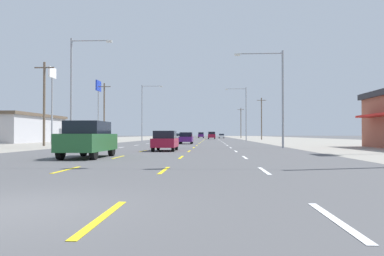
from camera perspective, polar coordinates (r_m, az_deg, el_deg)
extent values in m
plane|color=#4C4C4F|center=(72.28, 0.23, -1.98)|extent=(572.00, 572.00, 0.00)
cube|color=gray|center=(77.50, -18.38, -1.86)|extent=(28.00, 440.00, 0.01)
cube|color=gray|center=(75.29, 19.41, -1.88)|extent=(28.00, 440.00, 0.01)
cube|color=white|center=(22.46, -19.81, -4.14)|extent=(0.14, 2.60, 0.01)
cube|color=white|center=(29.52, -14.16, -3.40)|extent=(0.14, 2.60, 0.01)
cube|color=white|center=(36.75, -10.72, -2.93)|extent=(0.14, 2.60, 0.01)
cube|color=white|center=(44.07, -8.41, -2.61)|extent=(0.14, 2.60, 0.01)
cube|color=white|center=(51.44, -6.77, -2.37)|extent=(0.14, 2.60, 0.01)
cube|color=white|center=(58.84, -5.53, -2.20)|extent=(0.14, 2.60, 0.01)
cube|color=white|center=(66.27, -4.58, -2.06)|extent=(0.14, 2.60, 0.01)
cube|color=white|center=(73.71, -3.82, -1.95)|extent=(0.14, 2.60, 0.01)
cube|color=white|center=(81.16, -3.19, -1.86)|extent=(0.14, 2.60, 0.01)
cube|color=white|center=(88.62, -2.67, -1.79)|extent=(0.14, 2.60, 0.01)
cube|color=white|center=(96.09, -2.24, -1.72)|extent=(0.14, 2.60, 0.01)
cube|color=white|center=(103.56, -1.86, -1.67)|extent=(0.14, 2.60, 0.01)
cube|color=white|center=(111.03, -1.54, -1.62)|extent=(0.14, 2.60, 0.01)
cube|color=white|center=(118.51, -1.26, -1.58)|extent=(0.14, 2.60, 0.01)
cube|color=white|center=(125.99, -1.01, -1.54)|extent=(0.14, 2.60, 0.01)
cube|color=white|center=(133.48, -0.78, -1.51)|extent=(0.14, 2.60, 0.01)
cube|color=white|center=(140.96, -0.59, -1.48)|extent=(0.14, 2.60, 0.01)
cube|color=white|center=(148.45, -0.41, -1.46)|extent=(0.14, 2.60, 0.01)
cube|color=white|center=(155.93, -0.25, -1.43)|extent=(0.14, 2.60, 0.01)
cube|color=white|center=(163.42, -0.10, -1.41)|extent=(0.14, 2.60, 0.01)
cube|color=white|center=(170.91, 0.03, -1.39)|extent=(0.14, 2.60, 0.01)
cube|color=white|center=(178.40, 0.15, -1.38)|extent=(0.14, 2.60, 0.01)
cube|color=white|center=(185.89, 0.27, -1.36)|extent=(0.14, 2.60, 0.01)
cube|color=white|center=(193.39, 0.37, -1.34)|extent=(0.14, 2.60, 0.01)
cube|color=white|center=(200.88, 0.47, -1.33)|extent=(0.14, 2.60, 0.01)
cube|color=white|center=(208.37, 0.55, -1.32)|extent=(0.14, 2.60, 0.01)
cube|color=white|center=(215.87, 0.64, -1.31)|extent=(0.14, 2.60, 0.01)
cube|color=white|center=(223.36, 0.71, -1.29)|extent=(0.14, 2.60, 0.01)
cube|color=yellow|center=(14.22, -18.47, -6.03)|extent=(0.14, 2.60, 0.01)
cube|color=yellow|center=(21.36, -11.09, -4.35)|extent=(0.14, 2.60, 0.01)
cube|color=yellow|center=(28.69, -7.45, -3.49)|extent=(0.14, 2.60, 0.01)
cube|color=yellow|center=(36.08, -5.30, -2.98)|extent=(0.14, 2.60, 0.01)
cube|color=yellow|center=(43.51, -3.88, -2.63)|extent=(0.14, 2.60, 0.01)
cube|color=yellow|center=(50.97, -2.88, -2.39)|extent=(0.14, 2.60, 0.01)
cube|color=yellow|center=(58.43, -2.14, -2.21)|extent=(0.14, 2.60, 0.01)
cube|color=yellow|center=(65.90, -1.56, -2.07)|extent=(0.14, 2.60, 0.01)
cube|color=yellow|center=(73.38, -1.10, -1.96)|extent=(0.14, 2.60, 0.01)
cube|color=yellow|center=(80.86, -0.72, -1.87)|extent=(0.14, 2.60, 0.01)
cube|color=yellow|center=(88.35, -0.41, -1.79)|extent=(0.14, 2.60, 0.01)
cube|color=yellow|center=(95.84, -0.15, -1.73)|extent=(0.14, 2.60, 0.01)
cube|color=yellow|center=(103.33, 0.07, -1.67)|extent=(0.14, 2.60, 0.01)
cube|color=yellow|center=(110.82, 0.27, -1.62)|extent=(0.14, 2.60, 0.01)
cube|color=yellow|center=(118.31, 0.44, -1.58)|extent=(0.14, 2.60, 0.01)
cube|color=yellow|center=(125.80, 0.58, -1.55)|extent=(0.14, 2.60, 0.01)
cube|color=yellow|center=(133.29, 0.72, -1.51)|extent=(0.14, 2.60, 0.01)
cube|color=yellow|center=(140.79, 0.84, -1.48)|extent=(0.14, 2.60, 0.01)
cube|color=yellow|center=(148.28, 0.94, -1.46)|extent=(0.14, 2.60, 0.01)
cube|color=yellow|center=(155.78, 1.04, -1.43)|extent=(0.14, 2.60, 0.01)
cube|color=yellow|center=(163.28, 1.12, -1.41)|extent=(0.14, 2.60, 0.01)
cube|color=yellow|center=(170.77, 1.20, -1.39)|extent=(0.14, 2.60, 0.01)
cube|color=yellow|center=(178.27, 1.28, -1.38)|extent=(0.14, 2.60, 0.01)
cube|color=yellow|center=(185.76, 1.34, -1.36)|extent=(0.14, 2.60, 0.01)
cube|color=yellow|center=(193.26, 1.41, -1.34)|extent=(0.14, 2.60, 0.01)
cube|color=yellow|center=(200.76, 1.46, -1.33)|extent=(0.14, 2.60, 0.01)
cube|color=yellow|center=(208.26, 1.52, -1.32)|extent=(0.14, 2.60, 0.01)
cube|color=yellow|center=(215.75, 1.57, -1.31)|extent=(0.14, 2.60, 0.01)
cube|color=yellow|center=(223.25, 1.61, -1.29)|extent=(0.14, 2.60, 0.01)
cube|color=yellow|center=(6.06, -13.41, -13.01)|extent=(0.14, 2.60, 0.01)
cube|color=yellow|center=(13.35, -4.26, -6.41)|extent=(0.14, 2.60, 0.01)
cube|color=yellow|center=(20.79, -1.66, -4.46)|extent=(0.14, 2.60, 0.01)
cube|color=yellow|center=(28.27, -0.44, -3.54)|extent=(0.14, 2.60, 0.01)
cube|color=yellow|center=(35.75, 0.27, -3.00)|extent=(0.14, 2.60, 0.01)
cube|color=yellow|center=(43.24, 0.73, -2.65)|extent=(0.14, 2.60, 0.01)
cube|color=yellow|center=(50.73, 1.06, -2.40)|extent=(0.14, 2.60, 0.01)
cube|color=yellow|center=(58.23, 1.30, -2.22)|extent=(0.14, 2.60, 0.01)
cube|color=yellow|center=(65.72, 1.49, -2.07)|extent=(0.14, 2.60, 0.01)
cube|color=yellow|center=(73.22, 1.64, -1.96)|extent=(0.14, 2.60, 0.01)
cube|color=yellow|center=(80.72, 1.76, -1.87)|extent=(0.14, 2.60, 0.01)
cube|color=yellow|center=(88.21, 1.86, -1.79)|extent=(0.14, 2.60, 0.01)
cube|color=yellow|center=(95.71, 1.94, -1.73)|extent=(0.14, 2.60, 0.01)
cube|color=yellow|center=(103.21, 2.01, -1.67)|extent=(0.14, 2.60, 0.01)
cube|color=yellow|center=(110.71, 2.08, -1.62)|extent=(0.14, 2.60, 0.01)
cube|color=yellow|center=(118.21, 2.13, -1.58)|extent=(0.14, 2.60, 0.01)
cube|color=yellow|center=(125.71, 2.18, -1.55)|extent=(0.14, 2.60, 0.01)
cube|color=yellow|center=(133.20, 2.22, -1.51)|extent=(0.14, 2.60, 0.01)
cube|color=yellow|center=(140.70, 2.26, -1.48)|extent=(0.14, 2.60, 0.01)
cube|color=yellow|center=(148.20, 2.29, -1.46)|extent=(0.14, 2.60, 0.01)
cube|color=yellow|center=(155.70, 2.33, -1.43)|extent=(0.14, 2.60, 0.01)
cube|color=yellow|center=(163.20, 2.35, -1.41)|extent=(0.14, 2.60, 0.01)
cube|color=yellow|center=(170.70, 2.38, -1.39)|extent=(0.14, 2.60, 0.01)
cube|color=yellow|center=(178.20, 2.40, -1.38)|extent=(0.14, 2.60, 0.01)
cube|color=yellow|center=(185.70, 2.42, -1.36)|extent=(0.14, 2.60, 0.01)
cube|color=yellow|center=(193.20, 2.44, -1.34)|extent=(0.14, 2.60, 0.01)
cube|color=yellow|center=(200.70, 2.46, -1.33)|extent=(0.14, 2.60, 0.01)
cube|color=yellow|center=(208.20, 2.48, -1.32)|extent=(0.14, 2.60, 0.01)
cube|color=yellow|center=(215.70, 2.50, -1.30)|extent=(0.14, 2.60, 0.01)
cube|color=yellow|center=(223.20, 2.51, -1.29)|extent=(0.14, 2.60, 0.01)
cube|color=white|center=(6.11, 20.91, -12.87)|extent=(0.14, 2.60, 0.01)
cube|color=white|center=(13.38, 10.88, -6.39)|extent=(0.14, 2.60, 0.01)
cube|color=white|center=(20.81, 8.02, -4.45)|extent=(0.14, 2.60, 0.01)
cube|color=white|center=(28.28, 6.67, -3.53)|extent=(0.14, 2.60, 0.01)
cube|color=white|center=(35.76, 5.89, -2.99)|extent=(0.14, 2.60, 0.01)
cube|color=white|center=(43.25, 5.38, -2.64)|extent=(0.14, 2.60, 0.01)
cube|color=white|center=(50.74, 5.01, -2.40)|extent=(0.14, 2.60, 0.01)
cube|color=white|center=(58.23, 4.75, -2.21)|extent=(0.14, 2.60, 0.01)
cube|color=white|center=(65.73, 4.54, -2.07)|extent=(0.14, 2.60, 0.01)
cube|color=white|center=(73.22, 4.38, -1.96)|extent=(0.14, 2.60, 0.01)
cube|color=white|center=(80.72, 4.24, -1.87)|extent=(0.14, 2.60, 0.01)
cube|color=white|center=(88.22, 4.13, -1.79)|extent=(0.14, 2.60, 0.01)
cube|color=white|center=(95.71, 4.04, -1.72)|extent=(0.14, 2.60, 0.01)
cube|color=white|center=(103.21, 3.96, -1.67)|extent=(0.14, 2.60, 0.01)
cube|color=white|center=(110.71, 3.89, -1.62)|extent=(0.14, 2.60, 0.01)
cube|color=white|center=(118.21, 3.83, -1.58)|extent=(0.14, 2.60, 0.01)
cube|color=white|center=(125.71, 3.78, -1.54)|extent=(0.14, 2.60, 0.01)
cube|color=white|center=(133.21, 3.73, -1.51)|extent=(0.14, 2.60, 0.01)
cube|color=white|center=(140.71, 3.69, -1.48)|extent=(0.14, 2.60, 0.01)
cube|color=white|center=(148.21, 3.65, -1.46)|extent=(0.14, 2.60, 0.01)
cube|color=white|center=(155.70, 3.61, -1.43)|extent=(0.14, 2.60, 0.01)
cube|color=white|center=(163.20, 3.58, -1.41)|extent=(0.14, 2.60, 0.01)
cube|color=white|center=(170.70, 3.55, -1.39)|extent=(0.14, 2.60, 0.01)
cube|color=white|center=(178.20, 3.53, -1.37)|extent=(0.14, 2.60, 0.01)
cube|color=white|center=(185.70, 3.50, -1.36)|extent=(0.14, 2.60, 0.01)
cube|color=white|center=(193.20, 3.48, -1.34)|extent=(0.14, 2.60, 0.01)
cube|color=white|center=(200.70, 3.46, -1.33)|extent=(0.14, 2.60, 0.01)
cube|color=white|center=(208.20, 3.44, -1.32)|extent=(0.14, 2.60, 0.01)
cube|color=white|center=(215.70, 3.43, -1.30)|extent=(0.14, 2.60, 0.01)
cube|color=white|center=(223.20, 3.41, -1.29)|extent=(0.14, 2.60, 0.01)
cube|color=#235B2D|center=(21.22, -15.46, -2.10)|extent=(1.98, 4.90, 0.92)
cube|color=black|center=(21.17, -15.50, 0.06)|extent=(1.82, 2.70, 0.68)
cylinder|color=black|center=(23.11, -16.12, -3.15)|extent=(0.26, 0.76, 0.76)
cylinder|color=black|center=(22.62, -12.08, -3.21)|extent=(0.26, 0.76, 0.76)
cylinder|color=black|center=(19.93, -19.31, -3.48)|extent=(0.26, 0.76, 0.76)
cylinder|color=black|center=(19.36, -14.70, -3.58)|extent=(0.26, 0.76, 0.76)
cube|color=maroon|center=(28.95, -4.07, -2.24)|extent=(1.72, 3.90, 0.66)
cube|color=black|center=(28.70, -4.13, -1.01)|extent=(1.58, 1.90, 0.58)
cylinder|color=black|center=(30.45, -5.13, -2.80)|extent=(0.20, 0.60, 0.60)
cylinder|color=black|center=(30.28, -2.35, -2.81)|extent=(0.20, 0.60, 0.60)
cylinder|color=black|center=(27.68, -5.95, -2.98)|extent=(0.20, 0.60, 0.60)
cylinder|color=black|center=(27.49, -2.89, -3.00)|extent=(0.20, 0.60, 0.60)
cube|color=#4C196B|center=(50.16, -0.89, -1.70)|extent=(1.72, 3.90, 0.66)
cube|color=black|center=(49.90, -0.91, -1.00)|extent=(1.58, 1.90, 0.58)
cylinder|color=black|center=(51.61, -1.60, -2.05)|extent=(0.20, 0.60, 0.60)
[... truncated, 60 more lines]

